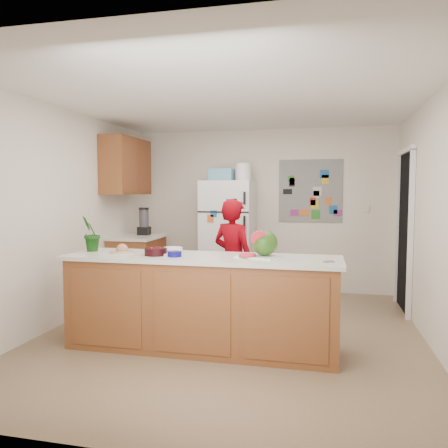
% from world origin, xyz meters
% --- Properties ---
extents(floor, '(4.00, 4.50, 0.02)m').
position_xyz_m(floor, '(0.00, 0.00, -0.01)').
color(floor, brown).
rests_on(floor, ground).
extents(wall_back, '(4.00, 0.02, 2.50)m').
position_xyz_m(wall_back, '(0.00, 2.26, 1.25)').
color(wall_back, beige).
rests_on(wall_back, ground).
extents(wall_left, '(0.02, 4.50, 2.50)m').
position_xyz_m(wall_left, '(-2.01, 0.00, 1.25)').
color(wall_left, beige).
rests_on(wall_left, ground).
extents(wall_right, '(0.02, 4.50, 2.50)m').
position_xyz_m(wall_right, '(2.01, 0.00, 1.25)').
color(wall_right, beige).
rests_on(wall_right, ground).
extents(ceiling, '(4.00, 4.50, 0.02)m').
position_xyz_m(ceiling, '(0.00, 0.00, 2.51)').
color(ceiling, white).
rests_on(ceiling, wall_back).
extents(doorway, '(0.03, 0.85, 2.04)m').
position_xyz_m(doorway, '(1.99, 1.45, 1.02)').
color(doorway, black).
rests_on(doorway, ground).
extents(peninsula_base, '(2.60, 0.62, 0.88)m').
position_xyz_m(peninsula_base, '(-0.20, -0.50, 0.44)').
color(peninsula_base, brown).
rests_on(peninsula_base, floor).
extents(peninsula_top, '(2.68, 0.70, 0.04)m').
position_xyz_m(peninsula_top, '(-0.20, -0.50, 0.90)').
color(peninsula_top, silver).
rests_on(peninsula_top, peninsula_base).
extents(side_counter_base, '(0.60, 0.80, 0.86)m').
position_xyz_m(side_counter_base, '(-1.69, 1.35, 0.43)').
color(side_counter_base, brown).
rests_on(side_counter_base, floor).
extents(side_counter_top, '(0.64, 0.84, 0.04)m').
position_xyz_m(side_counter_top, '(-1.69, 1.35, 0.88)').
color(side_counter_top, silver).
rests_on(side_counter_top, side_counter_base).
extents(upper_cabinets, '(0.35, 1.00, 0.80)m').
position_xyz_m(upper_cabinets, '(-1.82, 1.30, 1.90)').
color(upper_cabinets, brown).
rests_on(upper_cabinets, wall_left).
extents(refrigerator, '(0.75, 0.70, 1.70)m').
position_xyz_m(refrigerator, '(-0.45, 1.88, 0.85)').
color(refrigerator, silver).
rests_on(refrigerator, floor).
extents(fridge_top_bin, '(0.35, 0.28, 0.18)m').
position_xyz_m(fridge_top_bin, '(-0.55, 1.88, 1.79)').
color(fridge_top_bin, '#5999B2').
rests_on(fridge_top_bin, refrigerator).
extents(photo_collage, '(0.95, 0.01, 0.95)m').
position_xyz_m(photo_collage, '(0.75, 2.24, 1.55)').
color(photo_collage, slate).
rests_on(photo_collage, wall_back).
extents(person, '(0.63, 0.53, 1.45)m').
position_xyz_m(person, '(-0.09, 0.49, 0.73)').
color(person, '#700109').
rests_on(person, floor).
extents(blender_appliance, '(0.14, 0.14, 0.38)m').
position_xyz_m(blender_appliance, '(-1.64, 1.49, 1.09)').
color(blender_appliance, black).
rests_on(blender_appliance, side_counter_top).
extents(cutting_board, '(0.44, 0.38, 0.01)m').
position_xyz_m(cutting_board, '(0.35, -0.45, 0.93)').
color(cutting_board, silver).
rests_on(cutting_board, peninsula_top).
extents(watermelon, '(0.24, 0.24, 0.24)m').
position_xyz_m(watermelon, '(0.41, -0.43, 1.05)').
color(watermelon, '#2F621C').
rests_on(watermelon, cutting_board).
extents(watermelon_slice, '(0.16, 0.16, 0.02)m').
position_xyz_m(watermelon_slice, '(0.26, -0.50, 0.94)').
color(watermelon_slice, red).
rests_on(watermelon_slice, cutting_board).
extents(cherry_bowl, '(0.27, 0.27, 0.07)m').
position_xyz_m(cherry_bowl, '(-0.64, -0.56, 0.96)').
color(cherry_bowl, black).
rests_on(cherry_bowl, peninsula_top).
extents(white_bowl, '(0.23, 0.23, 0.06)m').
position_xyz_m(white_bowl, '(-0.53, -0.40, 0.95)').
color(white_bowl, white).
rests_on(white_bowl, peninsula_top).
extents(cobalt_bowl, '(0.16, 0.16, 0.05)m').
position_xyz_m(cobalt_bowl, '(-0.43, -0.60, 0.95)').
color(cobalt_bowl, '#0A085E').
rests_on(cobalt_bowl, peninsula_top).
extents(plate, '(0.26, 0.26, 0.02)m').
position_xyz_m(plate, '(-1.05, -0.45, 0.93)').
color(plate, '#B1A988').
rests_on(plate, peninsula_top).
extents(paper_towel, '(0.21, 0.20, 0.02)m').
position_xyz_m(paper_towel, '(-0.61, -0.51, 0.93)').
color(paper_towel, silver).
rests_on(paper_towel, peninsula_top).
extents(keys, '(0.10, 0.08, 0.01)m').
position_xyz_m(keys, '(1.00, -0.63, 0.93)').
color(keys, gray).
rests_on(keys, peninsula_top).
extents(potted_plant, '(0.19, 0.22, 0.37)m').
position_xyz_m(potted_plant, '(-1.40, -0.45, 1.11)').
color(potted_plant, '#113A0E').
rests_on(potted_plant, peninsula_top).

